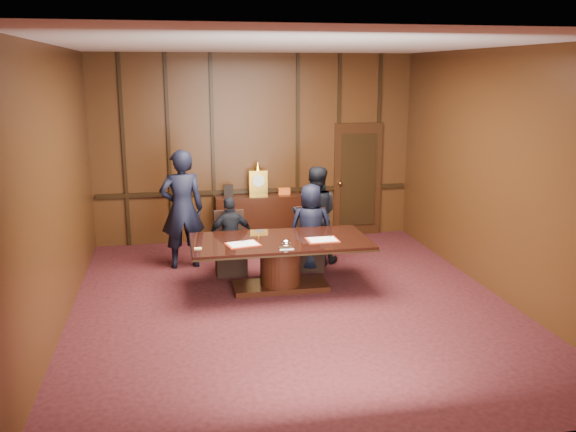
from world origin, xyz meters
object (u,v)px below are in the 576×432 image
object	(u,v)px
conference_table	(280,256)
signatory_right	(311,227)
witness_left	(182,209)
signatory_left	(231,236)
sideboard	(258,217)
witness_right	(315,215)

from	to	relation	value
conference_table	signatory_right	world-z (taller)	signatory_right
conference_table	signatory_right	distance (m)	1.05
witness_left	conference_table	bearing A→B (deg)	129.75
signatory_left	witness_left	xyz separation A→B (m)	(-0.73, 0.55, 0.35)
sideboard	conference_table	distance (m)	2.61
witness_right	signatory_right	bearing A→B (deg)	79.50
signatory_left	signatory_right	world-z (taller)	signatory_right
conference_table	signatory_right	xyz separation A→B (m)	(0.65, 0.80, 0.20)
conference_table	witness_left	xyz separation A→B (m)	(-1.38, 1.35, 0.47)
signatory_left	witness_right	xyz separation A→B (m)	(1.47, 0.42, 0.19)
witness_left	witness_right	bearing A→B (deg)	170.85
signatory_right	conference_table	bearing A→B (deg)	61.73
witness_left	witness_right	size ratio (longest dim) A/B	1.20
witness_right	conference_table	bearing A→B (deg)	67.36
signatory_left	witness_right	distance (m)	1.54
witness_left	witness_right	xyz separation A→B (m)	(2.20, -0.12, -0.16)
witness_left	signatory_right	bearing A→B (deg)	158.96
sideboard	witness_left	distance (m)	1.97
conference_table	signatory_left	world-z (taller)	signatory_left
signatory_right	witness_right	world-z (taller)	witness_right
signatory_left	signatory_right	size ratio (longest dim) A/B	0.89
witness_right	sideboard	bearing A→B (deg)	-49.75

